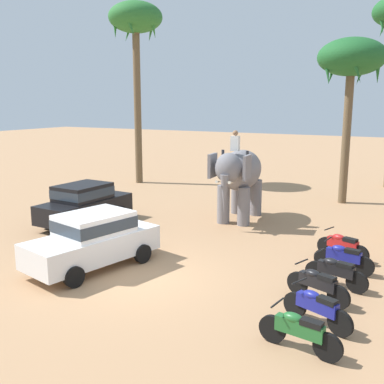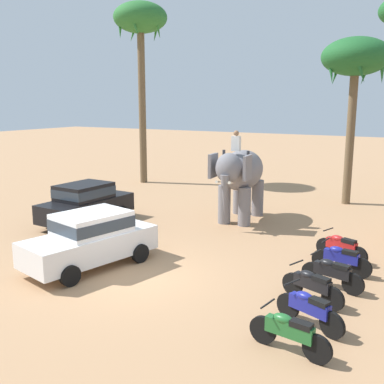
# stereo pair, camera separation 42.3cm
# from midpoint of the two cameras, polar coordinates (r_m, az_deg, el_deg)

# --- Properties ---
(ground_plane) EXTENTS (120.00, 120.00, 0.00)m
(ground_plane) POSITION_cam_midpoint_polar(r_m,az_deg,el_deg) (13.37, -6.72, -10.63)
(ground_plane) COLOR tan
(car_sedan_foreground) EXTENTS (2.57, 4.38, 1.70)m
(car_sedan_foreground) POSITION_cam_midpoint_polar(r_m,az_deg,el_deg) (14.06, -11.93, -5.67)
(car_sedan_foreground) COLOR white
(car_sedan_foreground) RESTS_ON ground
(car_parked_far_side) EXTENTS (2.03, 4.18, 1.70)m
(car_parked_far_side) POSITION_cam_midpoint_polar(r_m,az_deg,el_deg) (19.02, -12.78, -1.24)
(car_parked_far_side) COLOR black
(car_parked_far_side) RESTS_ON ground
(elephant_with_mahout) EXTENTS (1.86, 3.94, 3.88)m
(elephant_with_mahout) POSITION_cam_midpoint_polar(r_m,az_deg,el_deg) (19.00, 6.80, 2.20)
(elephant_with_mahout) COLOR slate
(elephant_with_mahout) RESTS_ON ground
(motorcycle_nearest_camera) EXTENTS (1.79, 0.55, 0.94)m
(motorcycle_nearest_camera) POSITION_cam_midpoint_polar(r_m,az_deg,el_deg) (9.66, 13.56, -16.93)
(motorcycle_nearest_camera) COLOR black
(motorcycle_nearest_camera) RESTS_ON ground
(motorcycle_second_in_row) EXTENTS (1.71, 0.83, 0.94)m
(motorcycle_second_in_row) POSITION_cam_midpoint_polar(r_m,az_deg,el_deg) (10.72, 15.85, -14.07)
(motorcycle_second_in_row) COLOR black
(motorcycle_second_in_row) RESTS_ON ground
(motorcycle_mid_row) EXTENTS (1.73, 0.79, 0.94)m
(motorcycle_mid_row) POSITION_cam_midpoint_polar(r_m,az_deg,el_deg) (11.96, 16.07, -11.34)
(motorcycle_mid_row) COLOR black
(motorcycle_mid_row) RESTS_ON ground
(motorcycle_fourth_in_row) EXTENTS (1.77, 0.67, 0.94)m
(motorcycle_fourth_in_row) POSITION_cam_midpoint_polar(r_m,az_deg,el_deg) (12.93, 18.33, -9.72)
(motorcycle_fourth_in_row) COLOR black
(motorcycle_fourth_in_row) RESTS_ON ground
(motorcycle_far_in_row) EXTENTS (1.79, 0.55, 0.94)m
(motorcycle_far_in_row) POSITION_cam_midpoint_polar(r_m,az_deg,el_deg) (14.12, 19.30, -7.99)
(motorcycle_far_in_row) COLOR black
(motorcycle_far_in_row) RESTS_ON ground
(motorcycle_end_of_row) EXTENTS (1.73, 0.79, 0.94)m
(motorcycle_end_of_row) POSITION_cam_midpoint_polar(r_m,az_deg,el_deg) (15.23, 19.25, -6.58)
(motorcycle_end_of_row) COLOR black
(motorcycle_end_of_row) RESTS_ON ground
(palm_tree_behind_elephant) EXTENTS (3.20, 3.20, 10.82)m
(palm_tree_behind_elephant) POSITION_cam_midpoint_polar(r_m,az_deg,el_deg) (28.46, -6.13, 20.34)
(palm_tree_behind_elephant) COLOR brown
(palm_tree_behind_elephant) RESTS_ON ground
(palm_tree_near_hut) EXTENTS (3.20, 3.20, 8.00)m
(palm_tree_near_hut) POSITION_cam_midpoint_polar(r_m,az_deg,el_deg) (23.36, 20.62, 15.31)
(palm_tree_near_hut) COLOR brown
(palm_tree_near_hut) RESTS_ON ground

